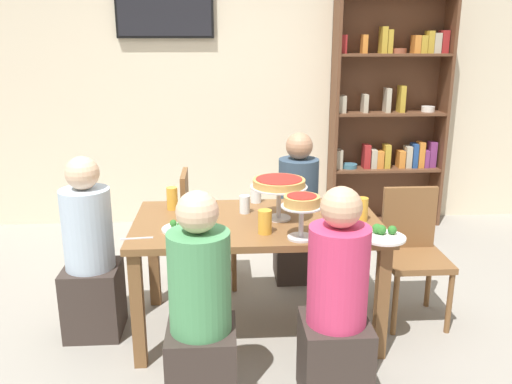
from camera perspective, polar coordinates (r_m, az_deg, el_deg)
name	(u,v)px	position (r m, az deg, el deg)	size (l,w,h in m)	color
ground_plane	(257,327)	(3.58, 0.11, -14.27)	(12.00, 12.00, 0.00)	gray
rear_partition	(242,82)	(5.30, -1.49, 11.70)	(8.00, 0.12, 2.80)	beige
dining_table	(257,235)	(3.30, 0.11, -4.60)	(1.51, 0.87, 0.74)	brown
bookshelf	(389,113)	(5.40, 14.07, 8.25)	(1.10, 0.30, 2.21)	brown
television	(165,9)	(5.22, -9.77, 18.73)	(0.89, 0.05, 0.51)	black
diner_near_left	(201,321)	(2.68, -5.93, -13.56)	(0.34, 0.34, 1.15)	#382D28
diner_far_right	(298,218)	(4.08, 4.48, -2.77)	(0.34, 0.34, 1.15)	#382D28
diner_near_right	(336,314)	(2.75, 8.59, -12.76)	(0.34, 0.34, 1.15)	#382D28
diner_head_west	(90,261)	(3.47, -17.31, -7.03)	(0.34, 0.34, 1.15)	#382D28
chair_far_left	(201,222)	(4.02, -5.96, -3.24)	(0.40, 0.40, 0.87)	brown
chair_head_east	(412,248)	(3.67, 16.41, -5.76)	(0.40, 0.40, 0.87)	brown
deep_dish_pizza_stand	(279,185)	(3.23, 2.47, 0.73)	(0.35, 0.35, 0.26)	silver
personal_pizza_stand	(302,206)	(2.92, 4.91, -1.47)	(0.23, 0.23, 0.25)	silver
salad_plate_near_diner	(181,228)	(3.13, -8.07, -3.83)	(0.23, 0.23, 0.06)	white
salad_plate_far_diner	(383,234)	(3.06, 13.45, -4.45)	(0.25, 0.25, 0.07)	white
beer_glass_amber_tall	(172,198)	(3.49, -8.96, -0.68)	(0.07, 0.07, 0.15)	gold
beer_glass_amber_short	(362,209)	(3.30, 11.27, -1.81)	(0.07, 0.07, 0.14)	gold
beer_glass_amber_spare	(265,222)	(3.03, 0.96, -3.21)	(0.08, 0.08, 0.14)	gold
water_glass_clear_near	(256,194)	(3.60, -0.02, -0.23)	(0.07, 0.07, 0.11)	white
water_glass_clear_far	(245,204)	(3.38, -1.21, -1.33)	(0.07, 0.07, 0.11)	white
cutlery_fork_near	(190,204)	(3.60, -7.03, -1.27)	(0.18, 0.02, 0.01)	silver
cutlery_knife_near	(326,205)	(3.57, 7.53, -1.42)	(0.18, 0.02, 0.01)	silver
cutlery_fork_far	(212,241)	(2.95, -4.73, -5.22)	(0.18, 0.02, 0.01)	silver
cutlery_knife_far	(137,238)	(3.04, -12.65, -4.87)	(0.18, 0.02, 0.01)	silver
cutlery_spare_fork	(356,203)	(3.65, 10.64, -1.18)	(0.18, 0.02, 0.01)	silver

